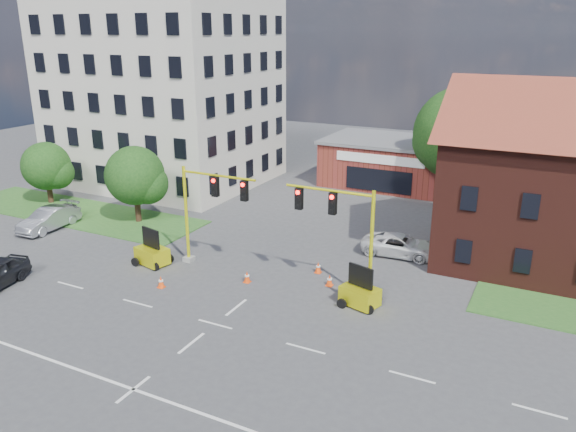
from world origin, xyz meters
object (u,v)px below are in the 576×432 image
at_px(signal_mast_east, 343,228).
at_px(trailer_east, 360,294).
at_px(trailer_west, 152,254).
at_px(pickup_white, 400,245).
at_px(signal_mast_west, 208,206).

bearing_deg(signal_mast_east, trailer_east, -30.91).
bearing_deg(trailer_west, trailer_east, 16.71).
bearing_deg(pickup_white, signal_mast_west, 120.52).
xyz_separation_m(signal_mast_east, trailer_west, (-12.07, -1.45, -3.21)).
relative_size(signal_mast_east, pickup_white, 1.24).
bearing_deg(signal_mast_west, signal_mast_east, 0.00).
bearing_deg(trailer_west, signal_mast_east, 21.03).
height_order(signal_mast_east, trailer_east, signal_mast_east).
bearing_deg(signal_mast_west, pickup_white, 34.76).
bearing_deg(signal_mast_west, trailer_west, -156.63).
distance_m(signal_mast_east, pickup_white, 7.83).
relative_size(signal_mast_west, trailer_east, 2.79).
distance_m(trailer_east, pickup_white, 7.86).
xyz_separation_m(signal_mast_east, trailer_east, (1.43, -0.85, -3.23)).
height_order(signal_mast_east, pickup_white, signal_mast_east).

